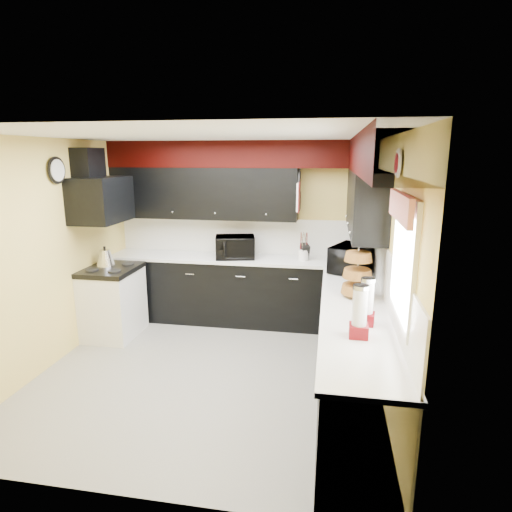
{
  "coord_description": "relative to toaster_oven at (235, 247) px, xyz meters",
  "views": [
    {
      "loc": [
        1.23,
        -4.12,
        2.32
      ],
      "look_at": [
        0.41,
        0.61,
        1.18
      ],
      "focal_mm": 30.0,
      "sensor_mm": 36.0,
      "label": 1
    }
  ],
  "objects": [
    {
      "name": "cooktop",
      "position": [
        -1.47,
        -0.7,
        -0.2
      ],
      "size": [
        0.62,
        0.77,
        0.06
      ],
      "primitive_type": "cube",
      "color": "black",
      "rests_on": "stove"
    },
    {
      "name": "cab_right",
      "position": [
        1.53,
        -1.75,
        -0.64
      ],
      "size": [
        0.6,
        3.0,
        0.9
      ],
      "primitive_type": "cube",
      "color": "black",
      "rests_on": "ground"
    },
    {
      "name": "splash_right",
      "position": [
        1.82,
        -1.45,
        0.1
      ],
      "size": [
        0.02,
        3.6,
        0.5
      ],
      "primitive_type": "cube",
      "color": "white",
      "rests_on": "counter_right"
    },
    {
      "name": "ceiling",
      "position": [
        0.03,
        -1.45,
        1.41
      ],
      "size": [
        3.6,
        3.6,
        0.06
      ],
      "primitive_type": "cube",
      "color": "white",
      "rests_on": "wall_back"
    },
    {
      "name": "splash_back",
      "position": [
        0.03,
        0.34,
        0.1
      ],
      "size": [
        3.6,
        0.02,
        0.5
      ],
      "primitive_type": "cube",
      "color": "white",
      "rests_on": "counter_back"
    },
    {
      "name": "cut_board",
      "position": [
        0.86,
        -0.15,
        0.71
      ],
      "size": [
        0.03,
        0.26,
        0.35
      ],
      "primitive_type": "cube",
      "color": "white",
      "rests_on": "upper_back"
    },
    {
      "name": "kettle",
      "position": [
        -1.58,
        -0.61,
        -0.07
      ],
      "size": [
        0.28,
        0.28,
        0.21
      ],
      "primitive_type": null,
      "rotation": [
        0.0,
        0.0,
        0.24
      ],
      "color": "silver",
      "rests_on": "cooktop"
    },
    {
      "name": "wall_left",
      "position": [
        -1.77,
        -1.45,
        0.16
      ],
      "size": [
        0.06,
        3.6,
        2.5
      ],
      "primitive_type": "cube",
      "color": "#E0C666",
      "rests_on": "ground"
    },
    {
      "name": "pan_top",
      "position": [
        0.85,
        0.1,
        0.91
      ],
      "size": [
        0.03,
        0.22,
        0.4
      ],
      "primitive_type": null,
      "color": "black",
      "rests_on": "upper_back"
    },
    {
      "name": "valance",
      "position": [
        1.76,
        -2.35,
        0.86
      ],
      "size": [
        0.04,
        0.88,
        0.2
      ],
      "primitive_type": "cube",
      "color": "red",
      "rests_on": "wall_right"
    },
    {
      "name": "dispenser_b",
      "position": [
        1.51,
        -2.39,
        0.04
      ],
      "size": [
        0.15,
        0.15,
        0.39
      ],
      "primitive_type": null,
      "rotation": [
        0.0,
        0.0,
        -0.03
      ],
      "color": "maroon",
      "rests_on": "counter_right"
    },
    {
      "name": "upper_right",
      "position": [
        1.65,
        -0.55,
        0.71
      ],
      "size": [
        0.35,
        1.8,
        0.7
      ],
      "primitive_type": "cube",
      "color": "black",
      "rests_on": "wall_right"
    },
    {
      "name": "wall_right",
      "position": [
        1.83,
        -1.45,
        0.16
      ],
      "size": [
        0.06,
        3.6,
        2.5
      ],
      "primitive_type": "cube",
      "color": "#E0C666",
      "rests_on": "ground"
    },
    {
      "name": "ground",
      "position": [
        0.03,
        -1.45,
        -1.09
      ],
      "size": [
        3.6,
        3.6,
        0.0
      ],
      "primitive_type": "plane",
      "color": "gray",
      "rests_on": "ground"
    },
    {
      "name": "toaster_oven",
      "position": [
        0.0,
        0.0,
        0.0
      ],
      "size": [
        0.61,
        0.54,
        0.3
      ],
      "primitive_type": "imported",
      "rotation": [
        0.0,
        0.0,
        0.22
      ],
      "color": "black",
      "rests_on": "counter_back"
    },
    {
      "name": "window",
      "position": [
        1.81,
        -2.35,
        0.46
      ],
      "size": [
        0.03,
        0.86,
        0.96
      ],
      "primitive_type": null,
      "color": "white",
      "rests_on": "wall_right"
    },
    {
      "name": "hood",
      "position": [
        -1.52,
        -0.7,
        0.69
      ],
      "size": [
        0.5,
        0.78,
        0.55
      ],
      "primitive_type": "cube",
      "color": "black",
      "rests_on": "wall_left"
    },
    {
      "name": "clock",
      "position": [
        -1.74,
        -1.2,
        1.06
      ],
      "size": [
        0.03,
        0.3,
        0.3
      ],
      "primitive_type": null,
      "color": "black",
      "rests_on": "wall_left"
    },
    {
      "name": "microwave",
      "position": [
        1.53,
        -0.44,
        0.01
      ],
      "size": [
        0.59,
        0.69,
        0.32
      ],
      "primitive_type": "imported",
      "rotation": [
        0.0,
        0.0,
        1.16
      ],
      "color": "black",
      "rests_on": "counter_right"
    },
    {
      "name": "deco_plate",
      "position": [
        1.8,
        -1.8,
        1.16
      ],
      "size": [
        0.03,
        0.24,
        0.24
      ],
      "primitive_type": null,
      "color": "white",
      "rests_on": "wall_right"
    },
    {
      "name": "baskets",
      "position": [
        1.55,
        -1.4,
        0.09
      ],
      "size": [
        0.27,
        0.27,
        0.5
      ],
      "primitive_type": null,
      "color": "brown",
      "rests_on": "upper_right"
    },
    {
      "name": "soffit_back",
      "position": [
        0.03,
        0.17,
        1.23
      ],
      "size": [
        3.6,
        0.36,
        0.35
      ],
      "primitive_type": "cube",
      "color": "black",
      "rests_on": "wall_back"
    },
    {
      "name": "cab_back",
      "position": [
        0.03,
        0.05,
        -0.64
      ],
      "size": [
        3.6,
        0.6,
        0.9
      ],
      "primitive_type": "cube",
      "color": "black",
      "rests_on": "ground"
    },
    {
      "name": "wall_back",
      "position": [
        0.03,
        0.35,
        0.16
      ],
      "size": [
        3.6,
        0.06,
        2.5
      ],
      "primitive_type": "cube",
      "color": "#E0C666",
      "rests_on": "ground"
    },
    {
      "name": "hood_duct",
      "position": [
        -1.65,
        -0.7,
        1.11
      ],
      "size": [
        0.24,
        0.4,
        0.4
      ],
      "primitive_type": "cube",
      "color": "black",
      "rests_on": "wall_left"
    },
    {
      "name": "knife_block",
      "position": [
        0.94,
        0.05,
        -0.04
      ],
      "size": [
        0.14,
        0.17,
        0.22
      ],
      "primitive_type": "cube",
      "rotation": [
        0.0,
        0.0,
        0.39
      ],
      "color": "black",
      "rests_on": "counter_back"
    },
    {
      "name": "stove",
      "position": [
        -1.47,
        -0.7,
        -0.66
      ],
      "size": [
        0.6,
        0.75,
        0.86
      ],
      "primitive_type": "cube",
      "color": "white",
      "rests_on": "ground"
    },
    {
      "name": "pan_mid",
      "position": [
        0.85,
        -0.03,
        0.66
      ],
      "size": [
        0.03,
        0.28,
        0.46
      ],
      "primitive_type": null,
      "color": "black",
      "rests_on": "upper_back"
    },
    {
      "name": "dispenser_a",
      "position": [
        1.58,
        -2.12,
        0.03
      ],
      "size": [
        0.16,
        0.16,
        0.37
      ],
      "primitive_type": null,
      "rotation": [
        0.0,
        0.0,
        -0.16
      ],
      "color": "#570007",
      "rests_on": "counter_right"
    },
    {
      "name": "upper_back",
      "position": [
        -0.47,
        0.18,
        0.71
      ],
      "size": [
        2.6,
        0.35,
        0.7
      ],
      "primitive_type": "cube",
      "color": "black",
      "rests_on": "wall_back"
    },
    {
      "name": "counter_back",
      "position": [
        0.03,
        0.05,
        -0.17
      ],
      "size": [
        3.62,
        0.64,
        0.04
      ],
      "primitive_type": "cube",
      "color": "white",
      "rests_on": "cab_back"
    },
    {
      "name": "counter_right",
      "position": [
        1.53,
        -1.75,
        -0.17
      ],
      "size": [
        0.64,
        3.02,
        0.04
      ],
      "primitive_type": "cube",
      "color": "white",
      "rests_on": "cab_right"
    },
    {
      "name": "pan_low",
      "position": [
        0.85,
        0.23,
        0.63
      ],
      "size": [
        0.03,
        0.24,
        0.42
      ],
      "primitive_type": null,
      "color": "black",
      "rests_on": "upper_back"
    },
    {
      "name": "soffit_right",
      "position": [
        1.65,
        -1.63,
        1.23
      ],
      "size": [
        0.36,
        3.24,
        0.35
      ],
      "primitive_type": "cube",
      "color": "black",
      "rests_on": "wall_right"
    },
    {
      "name": "utensil_crock",
      "position": [
        0.93,
        0.03,
        -0.08
      ],
      "size": [
        0.15,
        0.15,
        0.15
      ],
      "primitive_type": "cylinder",
      "rotation": [
        0.0,
        0.0,
        -0.12
      ],
      "color": "white",
      "rests_on": "counter_back"
    }
  ]
}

